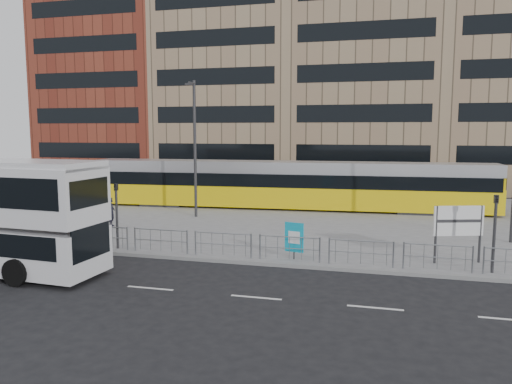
% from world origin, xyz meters
% --- Properties ---
extents(ground, '(120.00, 120.00, 0.00)m').
position_xyz_m(ground, '(0.00, 0.00, 0.00)').
color(ground, black).
rests_on(ground, ground).
extents(plaza, '(64.00, 24.00, 0.15)m').
position_xyz_m(plaza, '(0.00, 12.00, 0.07)').
color(plaza, slate).
rests_on(plaza, ground).
extents(kerb, '(64.00, 0.25, 0.17)m').
position_xyz_m(kerb, '(0.00, 0.05, 0.07)').
color(kerb, gray).
rests_on(kerb, ground).
extents(building_row, '(70.40, 18.40, 31.20)m').
position_xyz_m(building_row, '(1.55, 34.27, 12.91)').
color(building_row, brown).
rests_on(building_row, ground).
extents(pedestrian_barrier, '(32.07, 0.07, 1.10)m').
position_xyz_m(pedestrian_barrier, '(2.00, 0.50, 0.98)').
color(pedestrian_barrier, gray).
rests_on(pedestrian_barrier, plaza).
extents(road_markings, '(62.00, 0.12, 0.01)m').
position_xyz_m(road_markings, '(1.00, -4.00, 0.01)').
color(road_markings, white).
rests_on(road_markings, ground).
extents(tram, '(28.60, 4.37, 3.36)m').
position_xyz_m(tram, '(-0.67, 14.67, 1.83)').
color(tram, yellow).
rests_on(tram, plaza).
extents(station_sign, '(2.05, 0.72, 2.44)m').
position_xyz_m(station_sign, '(9.22, 1.99, 1.84)').
color(station_sign, '#2D2D30').
rests_on(station_sign, plaza).
extents(ad_panel, '(0.85, 0.26, 1.61)m').
position_xyz_m(ad_panel, '(2.44, 0.84, 1.10)').
color(ad_panel, '#2D2D30').
rests_on(ad_panel, plaza).
extents(pedestrian, '(0.58, 0.72, 1.70)m').
position_xyz_m(pedestrian, '(-9.18, 5.46, 1.00)').
color(pedestrian, black).
rests_on(pedestrian, plaza).
extents(traffic_light_west, '(0.17, 0.20, 3.10)m').
position_xyz_m(traffic_light_west, '(-6.02, 0.69, 2.12)').
color(traffic_light_west, '#2D2D30').
rests_on(traffic_light_west, plaza).
extents(traffic_light_east, '(0.20, 0.22, 3.10)m').
position_xyz_m(traffic_light_east, '(10.38, 0.78, 2.12)').
color(traffic_light_east, '#2D2D30').
rests_on(traffic_light_east, plaza).
extents(lamp_post_west, '(0.45, 1.04, 8.67)m').
position_xyz_m(lamp_post_west, '(-5.64, 9.76, 4.86)').
color(lamp_post_west, '#2D2D30').
rests_on(lamp_post_west, plaza).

